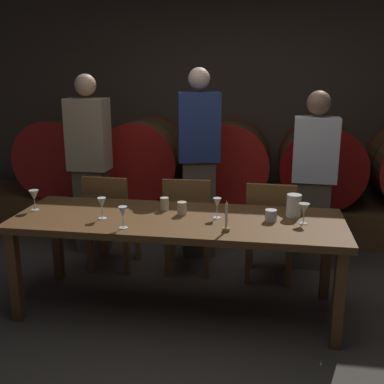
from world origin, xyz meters
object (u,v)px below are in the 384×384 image
(guest_right, at_px, (314,180))
(wine_glass_center, at_px, (123,213))
(guest_left, at_px, (90,164))
(cup_center, at_px, (182,208))
(dining_table, at_px, (178,226))
(candle_center, at_px, (226,223))
(chair_left, at_px, (111,218))
(wine_barrel_right, at_px, (320,164))
(wine_glass_left, at_px, (102,204))
(cup_right, at_px, (271,216))
(pitcher, at_px, (294,206))
(cup_left, at_px, (164,204))
(wine_glass_right, at_px, (217,204))
(wine_barrel_center, at_px, (230,161))
(chair_right, at_px, (270,227))
(wine_glass_far_left, at_px, (34,196))
(wine_barrel_far_left, at_px, (63,156))
(guest_center, at_px, (199,163))
(chair_center, at_px, (188,220))
(wine_glass_far_right, at_px, (304,209))

(guest_right, bearing_deg, wine_glass_center, 45.60)
(guest_left, relative_size, cup_center, 17.72)
(dining_table, bearing_deg, candle_center, -32.41)
(chair_left, height_order, wine_glass_center, wine_glass_center)
(wine_barrel_right, height_order, cup_center, wine_barrel_right)
(wine_glass_left, distance_m, cup_right, 1.21)
(wine_glass_center, bearing_deg, pitcher, 21.20)
(pitcher, bearing_deg, wine_glass_left, -168.74)
(wine_glass_center, distance_m, cup_left, 0.49)
(candle_center, bearing_deg, wine_glass_right, 108.22)
(wine_barrel_center, relative_size, chair_right, 0.99)
(wine_barrel_center, bearing_deg, wine_glass_center, -104.31)
(guest_left, xyz_separation_m, wine_glass_far_left, (-0.05, -1.02, -0.04))
(wine_barrel_far_left, height_order, wine_glass_center, wine_barrel_far_left)
(cup_left, relative_size, cup_center, 1.01)
(candle_center, relative_size, cup_center, 2.23)
(candle_center, height_order, cup_center, candle_center)
(wine_glass_center, bearing_deg, chair_right, 41.71)
(wine_barrel_right, height_order, cup_left, wine_barrel_right)
(dining_table, xyz_separation_m, guest_center, (-0.00, 1.09, 0.26))
(candle_center, height_order, cup_right, candle_center)
(wine_barrel_right, distance_m, chair_center, 1.75)
(candle_center, distance_m, cup_center, 0.47)
(guest_right, xyz_separation_m, wine_glass_center, (-1.36, -1.25, 0.02))
(dining_table, height_order, pitcher, pitcher)
(guest_center, bearing_deg, wine_barrel_right, -160.44)
(candle_center, height_order, wine_glass_far_right, candle_center)
(wine_glass_center, xyz_separation_m, wine_glass_right, (0.61, 0.32, -0.00))
(wine_glass_left, bearing_deg, chair_left, 105.05)
(wine_barrel_far_left, relative_size, dining_table, 0.36)
(candle_center, xyz_separation_m, pitcher, (0.46, 0.40, 0.02))
(pitcher, bearing_deg, cup_right, -139.73)
(chair_left, relative_size, wine_glass_far_right, 6.02)
(cup_center, bearing_deg, candle_center, -41.32)
(dining_table, relative_size, guest_center, 1.34)
(wine_barrel_center, relative_size, cup_left, 8.87)
(wine_glass_left, bearing_deg, cup_right, 6.32)
(wine_barrel_right, height_order, candle_center, wine_barrel_right)
(wine_glass_far_left, xyz_separation_m, wine_glass_far_right, (2.00, -0.00, -0.01))
(dining_table, xyz_separation_m, wine_glass_far_right, (0.89, 0.01, 0.18))
(wine_barrel_center, bearing_deg, cup_right, -76.48)
(wine_barrel_center, xyz_separation_m, chair_center, (-0.26, -1.21, -0.30))
(guest_left, relative_size, guest_center, 0.97)
(dining_table, bearing_deg, guest_right, 42.92)
(wine_glass_right, distance_m, wine_glass_far_right, 0.61)
(wine_barrel_center, xyz_separation_m, cup_right, (0.44, -1.84, -0.02))
(wine_glass_far_left, bearing_deg, wine_glass_right, 1.11)
(cup_left, bearing_deg, dining_table, -51.60)
(wine_glass_right, height_order, cup_center, wine_glass_right)
(chair_left, bearing_deg, wine_glass_left, 107.20)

